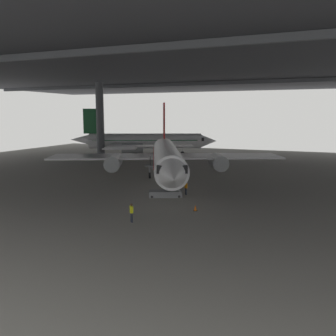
% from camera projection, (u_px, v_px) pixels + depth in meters
% --- Properties ---
extents(ground_plane, '(110.00, 110.00, 0.00)m').
position_uv_depth(ground_plane, '(165.00, 187.00, 47.54)').
color(ground_plane, gray).
extents(hangar_structure, '(121.00, 99.00, 17.24)m').
position_uv_depth(hangar_structure, '(197.00, 69.00, 57.73)').
color(hangar_structure, '#4C4F54').
rests_on(hangar_structure, ground_plane).
extents(airplane_main, '(34.35, 34.29, 11.36)m').
position_uv_depth(airplane_main, '(167.00, 157.00, 51.37)').
color(airplane_main, white).
rests_on(airplane_main, ground_plane).
extents(boarding_stairs, '(4.38, 2.99, 4.64)m').
position_uv_depth(boarding_stairs, '(165.00, 190.00, 41.82)').
color(boarding_stairs, slate).
rests_on(boarding_stairs, ground_plane).
extents(crew_worker_near_nose, '(0.44, 0.40, 1.71)m').
position_uv_depth(crew_worker_near_nose, '(131.00, 212.00, 31.83)').
color(crew_worker_near_nose, '#232838').
rests_on(crew_worker_near_nose, ground_plane).
extents(crew_worker_by_stairs, '(0.41, 0.42, 1.61)m').
position_uv_depth(crew_worker_by_stairs, '(186.00, 187.00, 42.76)').
color(crew_worker_by_stairs, '#232838').
rests_on(crew_worker_by_stairs, ground_plane).
extents(airplane_distant, '(32.14, 32.10, 10.66)m').
position_uv_depth(airplane_distant, '(143.00, 141.00, 83.32)').
color(airplane_distant, white).
rests_on(airplane_distant, ground_plane).
extents(traffic_cone_orange, '(0.36, 0.36, 0.60)m').
position_uv_depth(traffic_cone_orange, '(195.00, 208.00, 35.72)').
color(traffic_cone_orange, black).
rests_on(traffic_cone_orange, ground_plane).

